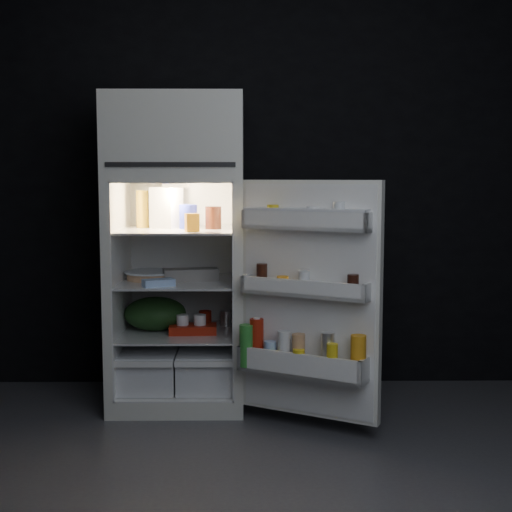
{
  "coord_description": "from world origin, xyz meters",
  "views": [
    {
      "loc": [
        0.04,
        -2.82,
        1.32
      ],
      "look_at": [
        0.09,
        1.0,
        0.9
      ],
      "focal_mm": 50.0,
      "sensor_mm": 36.0,
      "label": 1
    }
  ],
  "objects_px": {
    "refrigerator": "(178,241)",
    "yogurt_tray": "(193,329)",
    "fridge_door": "(307,303)",
    "egg_carton": "(191,275)",
    "milk_jug": "(167,208)"
  },
  "relations": [
    {
      "from": "refrigerator",
      "to": "yogurt_tray",
      "type": "xyz_separation_m",
      "value": [
        0.09,
        -0.1,
        -0.5
      ]
    },
    {
      "from": "yogurt_tray",
      "to": "fridge_door",
      "type": "bearing_deg",
      "value": -38.94
    },
    {
      "from": "fridge_door",
      "to": "yogurt_tray",
      "type": "relative_size",
      "value": 4.5
    },
    {
      "from": "refrigerator",
      "to": "egg_carton",
      "type": "relative_size",
      "value": 5.67
    },
    {
      "from": "refrigerator",
      "to": "fridge_door",
      "type": "xyz_separation_m",
      "value": [
        0.71,
        -0.56,
        -0.27
      ]
    },
    {
      "from": "milk_jug",
      "to": "egg_carton",
      "type": "height_order",
      "value": "milk_jug"
    },
    {
      "from": "refrigerator",
      "to": "milk_jug",
      "type": "xyz_separation_m",
      "value": [
        -0.07,
        0.05,
        0.19
      ]
    },
    {
      "from": "fridge_door",
      "to": "yogurt_tray",
      "type": "bearing_deg",
      "value": 143.55
    },
    {
      "from": "fridge_door",
      "to": "egg_carton",
      "type": "height_order",
      "value": "fridge_door"
    },
    {
      "from": "milk_jug",
      "to": "egg_carton",
      "type": "relative_size",
      "value": 0.76
    },
    {
      "from": "milk_jug",
      "to": "egg_carton",
      "type": "distance_m",
      "value": 0.42
    },
    {
      "from": "refrigerator",
      "to": "yogurt_tray",
      "type": "bearing_deg",
      "value": -48.55
    },
    {
      "from": "egg_carton",
      "to": "yogurt_tray",
      "type": "relative_size",
      "value": 1.16
    },
    {
      "from": "refrigerator",
      "to": "fridge_door",
      "type": "height_order",
      "value": "refrigerator"
    },
    {
      "from": "fridge_door",
      "to": "milk_jug",
      "type": "bearing_deg",
      "value": 142.17
    }
  ]
}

